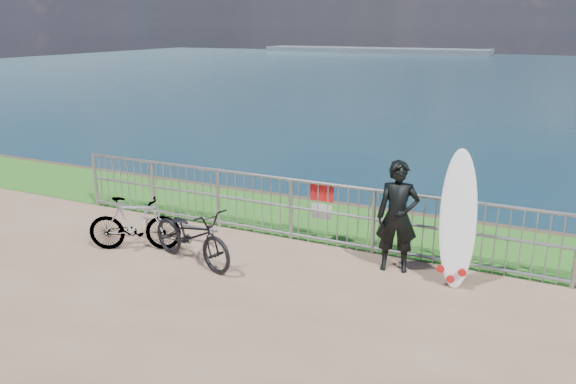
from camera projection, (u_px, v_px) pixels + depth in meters
The scene contains 8 objects.
grass_strip at pixel (339, 224), 10.71m from camera, with size 120.00×120.00×0.00m, color #23651B.
seascape at pixel (374, 53), 155.09m from camera, with size 260.00×260.00×5.00m.
railing at pixel (318, 212), 9.59m from camera, with size 10.06×0.10×1.13m.
surfer at pixel (397, 217), 8.50m from camera, with size 0.63×0.41×1.73m, color black.
surfboard at pixel (457, 224), 8.02m from camera, with size 0.63×0.59×2.00m.
bicycle_near at pixel (192, 235), 8.85m from camera, with size 0.62×1.79×0.94m, color black.
bicycle_far at pixel (135, 224), 9.39m from camera, with size 0.44×1.54×0.93m, color black.
bike_rack at pixel (179, 226), 9.82m from camera, with size 1.61×0.05×0.34m.
Camera 1 is at (3.46, -6.82, 3.67)m, focal length 35.00 mm.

